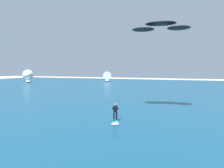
% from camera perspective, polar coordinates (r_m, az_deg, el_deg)
% --- Properties ---
extents(ocean, '(160.00, 90.00, 0.10)m').
position_cam_1_polar(ocean, '(49.75, 12.06, -1.45)').
color(ocean, navy).
rests_on(ocean, ground).
extents(kitesurfer, '(1.22, 2.03, 1.67)m').
position_cam_1_polar(kitesurfer, '(18.55, 0.94, -8.91)').
color(kitesurfer, '#26B2CC').
rests_on(kitesurfer, ocean).
extents(kite, '(6.86, 3.02, 1.01)m').
position_cam_1_polar(kite, '(24.80, 13.65, 15.57)').
color(kite, black).
extents(sailboat_near_shore, '(4.55, 4.57, 5.17)m').
position_cam_1_polar(sailboat_near_shore, '(76.91, -22.80, 2.11)').
color(sailboat_near_shore, white).
rests_on(sailboat_near_shore, ocean).
extents(sailboat_far_right, '(3.50, 3.93, 4.39)m').
position_cam_1_polar(sailboat_far_right, '(77.67, -1.45, 2.19)').
color(sailboat_far_right, white).
rests_on(sailboat_far_right, ocean).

